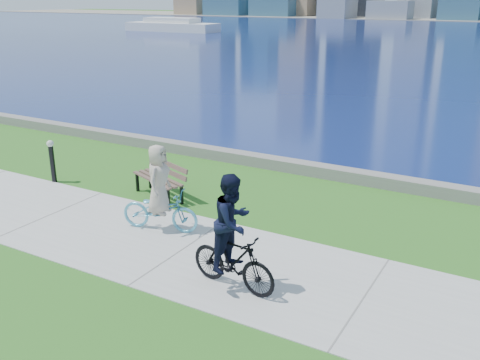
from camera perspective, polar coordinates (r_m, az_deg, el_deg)
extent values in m
plane|color=#245D18|center=(11.69, -6.20, -7.48)|extent=(320.00, 320.00, 0.00)
cube|color=#A9A9A4|center=(11.69, -6.20, -7.44)|extent=(80.00, 3.50, 0.02)
cube|color=slate|center=(16.66, 6.28, 1.39)|extent=(90.00, 0.50, 0.35)
cube|color=#856C52|center=(158.82, -5.27, 18.19)|extent=(7.74, 6.01, 5.77)
cube|color=navy|center=(152.07, -1.24, 18.14)|extent=(11.13, 8.65, 5.33)
cube|color=navy|center=(145.28, 3.60, 18.16)|extent=(11.24, 6.62, 5.80)
cube|color=slate|center=(135.72, 10.36, 17.64)|extent=(6.90, 9.31, 4.83)
cube|color=slate|center=(132.14, 15.71, 17.06)|extent=(9.24, 6.64, 4.08)
cube|color=navy|center=(132.36, 22.54, 16.47)|extent=(8.40, 9.46, 4.62)
cube|color=silver|center=(85.00, -7.27, 15.88)|extent=(14.86, 4.25, 1.27)
cube|color=silver|center=(84.95, -7.30, 16.55)|extent=(8.49, 3.18, 0.74)
cube|color=black|center=(15.21, -10.89, -0.25)|extent=(0.09, 0.09, 0.52)
cube|color=black|center=(13.90, -7.67, -1.95)|extent=(0.09, 0.09, 0.52)
cube|color=black|center=(15.40, -9.55, 0.07)|extent=(0.09, 0.09, 0.52)
cube|color=black|center=(14.11, -6.25, -1.57)|extent=(0.09, 0.09, 0.52)
cube|color=brown|center=(14.46, -9.41, -0.02)|extent=(1.75, 0.76, 0.05)
cube|color=brown|center=(14.54, -8.79, 0.13)|extent=(1.75, 0.76, 0.05)
cube|color=brown|center=(14.63, -8.18, 0.28)|extent=(1.75, 0.76, 0.05)
cube|color=brown|center=(14.65, -7.75, 0.94)|extent=(1.74, 0.72, 0.13)
cube|color=brown|center=(14.61, -7.67, 1.69)|extent=(1.74, 0.72, 0.13)
cylinder|color=black|center=(16.51, -19.37, 1.65)|extent=(0.14, 0.14, 1.13)
sphere|color=silver|center=(16.35, -19.60, 3.67)|extent=(0.21, 0.21, 0.21)
imported|color=#53ABCA|center=(12.51, -8.53, -3.20)|extent=(1.07, 1.96, 0.97)
imported|color=beige|center=(12.25, -8.70, 0.06)|extent=(0.69, 0.90, 1.62)
imported|color=black|center=(9.96, -0.76, -8.64)|extent=(0.73, 1.88, 1.11)
imported|color=black|center=(9.63, -0.78, -4.52)|extent=(0.77, 0.94, 1.81)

